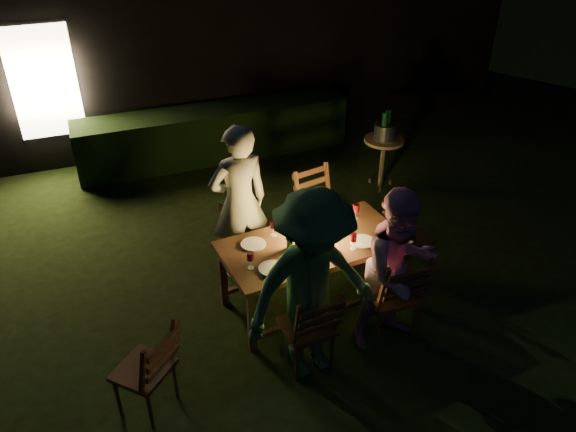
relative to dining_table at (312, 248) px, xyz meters
name	(u,v)px	position (x,y,z in m)	size (l,w,h in m)	color
garden_envelope	(203,19)	(0.45, 6.18, 0.89)	(40.00, 40.00, 3.20)	black
dining_table	(312,248)	(0.00, 0.00, 0.00)	(1.90, 1.07, 0.76)	#462F17
chair_near_left	(308,340)	(-0.38, -0.81, -0.39)	(0.47, 0.50, 0.98)	#462F17
chair_near_right	(390,308)	(0.52, -0.73, -0.36)	(0.49, 0.52, 1.07)	#462F17
chair_far_left	(244,253)	(-0.52, 0.72, -0.41)	(0.42, 0.45, 0.90)	#462F17
chair_far_right	(321,228)	(0.48, 0.82, -0.36)	(0.57, 0.60, 1.06)	#462F17
chair_end	(407,249)	(1.23, 0.11, -0.39)	(0.55, 0.52, 0.98)	#462F17
chair_spare	(148,383)	(-1.82, -0.78, -0.39)	(0.63, 0.63, 0.96)	#462F17
person_house_side	(239,203)	(-0.52, 0.78, 0.21)	(0.65, 0.43, 1.80)	beige
person_opp_right	(398,270)	(0.52, -0.78, 0.14)	(0.80, 0.62, 1.65)	#C185B5
person_opp_left	(312,288)	(-0.37, -0.86, 0.25)	(1.21, 0.69, 1.87)	#32653A
lantern	(315,225)	(0.05, 0.05, 0.23)	(0.16, 0.16, 0.35)	white
plate_far_left	(253,244)	(-0.57, 0.17, 0.08)	(0.25, 0.25, 0.01)	white
plate_near_left	(272,268)	(-0.53, -0.27, 0.08)	(0.25, 0.25, 0.01)	white
plate_far_right	(340,220)	(0.43, 0.26, 0.08)	(0.25, 0.25, 0.01)	white
plate_near_right	(362,241)	(0.47, -0.18, 0.08)	(0.25, 0.25, 0.01)	white
wineglass_a	(273,228)	(-0.32, 0.25, 0.16)	(0.06, 0.06, 0.18)	#59070F
wineglass_b	(251,260)	(-0.71, -0.18, 0.16)	(0.06, 0.06, 0.18)	#59070F
wineglass_c	(353,242)	(0.32, -0.25, 0.16)	(0.06, 0.06, 0.18)	#59070F
wineglass_d	(356,212)	(0.60, 0.24, 0.16)	(0.06, 0.06, 0.18)	#59070F
wineglass_e	(318,253)	(-0.07, -0.31, 0.16)	(0.06, 0.06, 0.18)	silver
bottle_table	(290,237)	(-0.25, -0.02, 0.22)	(0.07, 0.07, 0.28)	#0F471E
napkin_left	(314,263)	(-0.12, -0.33, 0.08)	(0.18, 0.14, 0.01)	red
napkin_right	(375,243)	(0.57, -0.25, 0.08)	(0.18, 0.14, 0.01)	red
phone	(269,275)	(-0.59, -0.35, 0.08)	(0.14, 0.07, 0.01)	black
side_table	(384,145)	(1.92, 1.96, -0.02)	(0.56, 0.56, 0.75)	brown
ice_bucket	(385,131)	(1.92, 1.96, 0.17)	(0.30, 0.30, 0.22)	#A5A8AD
bottle_bucket_a	(384,130)	(1.87, 1.92, 0.22)	(0.07, 0.07, 0.32)	#0F471E
bottle_bucket_b	(387,126)	(1.97, 2.00, 0.22)	(0.07, 0.07, 0.32)	#0F471E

